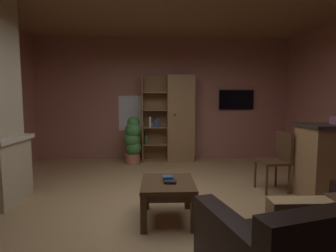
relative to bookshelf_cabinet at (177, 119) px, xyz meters
name	(u,v)px	position (x,y,z in m)	size (l,w,h in m)	color
floor	(169,211)	(-0.30, -2.77, -1.00)	(6.05, 6.02, 0.02)	tan
wall_back	(164,99)	(-0.30, 0.27, 0.46)	(6.17, 0.06, 2.90)	#AD7060
window_pane_back	(130,113)	(-1.11, 0.24, 0.13)	(0.56, 0.01, 0.84)	white
bookshelf_cabinet	(177,119)	(0.00, 0.00, 0.00)	(1.20, 0.41, 1.99)	#997047
tissue_box	(336,120)	(2.04, -2.49, 0.15)	(0.12, 0.12, 0.11)	#995972
coffee_table	(168,189)	(-0.33, -3.02, -0.62)	(0.61, 0.69, 0.46)	#4C331E
table_book_0	(171,182)	(-0.30, -3.07, -0.51)	(0.14, 0.11, 0.03)	black
table_book_1	(168,177)	(-0.33, -2.97, -0.49)	(0.12, 0.11, 0.02)	#2D4C8C
dining_chair	(277,157)	(1.41, -2.10, -0.46)	(0.46, 0.46, 0.92)	#4C331E
potted_floor_plant	(133,139)	(-1.00, -0.29, -0.43)	(0.39, 0.38, 1.07)	#B77051
wall_mounted_tv	(236,100)	(1.46, 0.21, 0.45)	(0.84, 0.06, 0.47)	black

